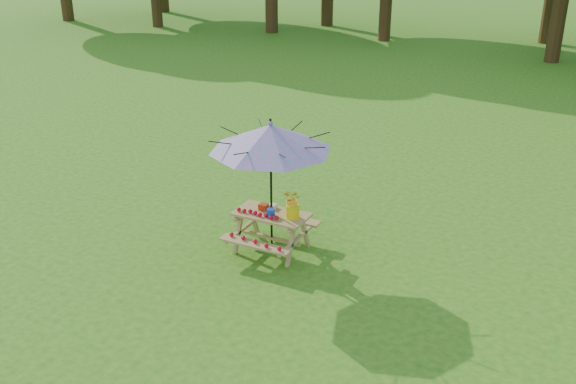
% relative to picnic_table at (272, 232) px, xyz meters
% --- Properties ---
extents(picnic_table, '(1.20, 1.32, 0.67)m').
position_rel_picnic_table_xyz_m(picnic_table, '(0.00, 0.00, 0.00)').
color(picnic_table, '#A27A49').
rests_on(picnic_table, ground).
extents(patio_umbrella, '(2.08, 2.08, 2.25)m').
position_rel_picnic_table_xyz_m(patio_umbrella, '(0.00, 0.00, 1.62)').
color(patio_umbrella, black).
rests_on(patio_umbrella, ground).
extents(produce_bins, '(0.37, 0.42, 0.13)m').
position_rel_picnic_table_xyz_m(produce_bins, '(-0.06, 0.01, 0.40)').
color(produce_bins, '#AB2D0D').
rests_on(produce_bins, picnic_table).
extents(tomatoes_row, '(0.77, 0.13, 0.07)m').
position_rel_picnic_table_xyz_m(tomatoes_row, '(-0.15, -0.18, 0.38)').
color(tomatoes_row, red).
rests_on(tomatoes_row, picnic_table).
extents(flower_bucket, '(0.36, 0.33, 0.48)m').
position_rel_picnic_table_xyz_m(flower_bucket, '(0.38, 0.01, 0.60)').
color(flower_bucket, yellow).
rests_on(flower_bucket, picnic_table).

